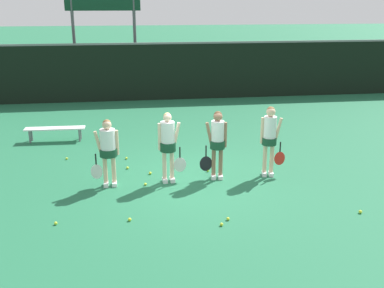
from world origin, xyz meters
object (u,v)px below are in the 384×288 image
object	(u,v)px
tennis_ball_4	(130,219)
tennis_ball_8	(127,168)
bench_courtside	(55,130)
player_3	(270,135)
tennis_ball_10	(126,158)
tennis_ball_7	(150,173)
scoreboard	(103,5)
player_2	(217,139)
tennis_ball_6	(56,223)
player_1	(168,142)
tennis_ball_2	(145,184)
tennis_ball_5	(228,219)
tennis_ball_9	(67,159)
tennis_ball_1	(360,212)
tennis_ball_0	(208,170)
player_0	(108,147)

from	to	relation	value
tennis_ball_4	tennis_ball_8	distance (m)	2.94
bench_courtside	player_3	world-z (taller)	player_3
bench_courtside	tennis_ball_10	world-z (taller)	bench_courtside
tennis_ball_7	tennis_ball_8	world-z (taller)	tennis_ball_7
scoreboard	player_2	distance (m)	11.75
bench_courtside	tennis_ball_6	bearing A→B (deg)	-80.56
player_1	tennis_ball_4	bearing A→B (deg)	-120.18
player_2	tennis_ball_2	size ratio (longest dim) A/B	26.46
tennis_ball_5	tennis_ball_9	size ratio (longest dim) A/B	1.02
tennis_ball_9	tennis_ball_6	bearing A→B (deg)	-86.20
bench_courtside	tennis_ball_8	xyz separation A→B (m)	(2.22, -2.79, -0.34)
player_3	tennis_ball_4	world-z (taller)	player_3
player_2	tennis_ball_1	size ratio (longest dim) A/B	23.78
bench_courtside	player_1	bearing A→B (deg)	-48.18
scoreboard	tennis_ball_6	distance (m)	13.50
player_2	tennis_ball_0	size ratio (longest dim) A/B	24.13
scoreboard	player_2	world-z (taller)	scoreboard
scoreboard	tennis_ball_5	bearing A→B (deg)	-77.73
player_3	tennis_ball_4	xyz separation A→B (m)	(-3.48, -2.01, -1.02)
tennis_ball_1	tennis_ball_7	world-z (taller)	same
tennis_ball_10	tennis_ball_4	bearing A→B (deg)	-89.12
scoreboard	player_3	world-z (taller)	scoreboard
tennis_ball_2	tennis_ball_8	world-z (taller)	tennis_ball_8
player_3	tennis_ball_2	size ratio (longest dim) A/B	27.53
tennis_ball_0	tennis_ball_8	world-z (taller)	tennis_ball_0
player_3	tennis_ball_9	distance (m)	5.61
tennis_ball_0	tennis_ball_6	distance (m)	4.21
tennis_ball_0	tennis_ball_9	distance (m)	3.99
scoreboard	tennis_ball_8	size ratio (longest dim) A/B	77.03
player_1	tennis_ball_5	bearing A→B (deg)	-69.60
player_0	tennis_ball_6	distance (m)	2.30
tennis_ball_5	tennis_ball_7	distance (m)	3.07
tennis_ball_1	tennis_ball_5	world-z (taller)	tennis_ball_1
player_1	tennis_ball_10	size ratio (longest dim) A/B	26.49
player_3	player_0	bearing A→B (deg)	-166.75
tennis_ball_4	tennis_ball_6	size ratio (longest dim) A/B	1.07
player_3	tennis_ball_4	distance (m)	4.15
tennis_ball_1	tennis_ball_6	distance (m)	6.20
player_2	player_3	bearing A→B (deg)	7.53
scoreboard	tennis_ball_0	distance (m)	11.59
tennis_ball_7	player_3	bearing A→B (deg)	-8.92
bench_courtside	tennis_ball_0	size ratio (longest dim) A/B	26.12
tennis_ball_4	player_3	bearing A→B (deg)	30.03
scoreboard	player_0	distance (m)	11.46
tennis_ball_2	tennis_ball_5	world-z (taller)	tennis_ball_5
player_0	tennis_ball_2	size ratio (longest dim) A/B	25.20
tennis_ball_4	tennis_ball_0	bearing A→B (deg)	50.47
tennis_ball_0	tennis_ball_6	size ratio (longest dim) A/B	1.08
tennis_ball_7	tennis_ball_8	xyz separation A→B (m)	(-0.57, 0.46, -0.00)
tennis_ball_6	tennis_ball_8	bearing A→B (deg)	63.96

